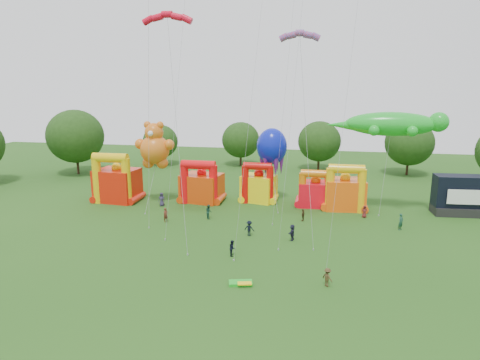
% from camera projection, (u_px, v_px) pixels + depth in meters
% --- Properties ---
extents(ground, '(160.00, 160.00, 0.00)m').
position_uv_depth(ground, '(210.00, 303.00, 33.61)').
color(ground, '#204C15').
rests_on(ground, ground).
extents(tree_ring, '(121.49, 123.57, 12.07)m').
position_uv_depth(tree_ring, '(197.00, 224.00, 33.00)').
color(tree_ring, '#352314').
rests_on(tree_ring, ground).
extents(bouncy_castle_0, '(6.18, 5.16, 7.29)m').
position_uv_depth(bouncy_castle_0, '(116.00, 183.00, 61.76)').
color(bouncy_castle_0, red).
rests_on(bouncy_castle_0, ground).
extents(bouncy_castle_1, '(6.11, 5.23, 6.28)m').
position_uv_depth(bouncy_castle_1, '(201.00, 185.00, 61.66)').
color(bouncy_castle_1, red).
rests_on(bouncy_castle_1, ground).
extents(bouncy_castle_2, '(5.28, 4.63, 5.94)m').
position_uv_depth(bouncy_castle_2, '(258.00, 186.00, 61.66)').
color(bouncy_castle_2, yellow).
rests_on(bouncy_castle_2, ground).
extents(bouncy_castle_3, '(4.63, 3.76, 5.39)m').
position_uv_depth(bouncy_castle_3, '(315.00, 192.00, 59.35)').
color(bouncy_castle_3, red).
rests_on(bouncy_castle_3, ground).
extents(bouncy_castle_4, '(5.59, 4.65, 6.44)m').
position_uv_depth(bouncy_castle_4, '(345.00, 192.00, 57.92)').
color(bouncy_castle_4, '#F7560D').
rests_on(bouncy_castle_4, ground).
extents(stage_trailer, '(8.33, 3.57, 5.23)m').
position_uv_depth(stage_trailer, '(467.00, 196.00, 55.48)').
color(stage_trailer, black).
rests_on(stage_trailer, ground).
extents(teddy_bear_kite, '(5.78, 7.96, 11.74)m').
position_uv_depth(teddy_bear_kite, '(154.00, 155.00, 59.67)').
color(teddy_bear_kite, orange).
rests_on(teddy_bear_kite, ground).
extents(gecko_kite, '(15.12, 5.00, 13.38)m').
position_uv_depth(gecko_kite, '(390.00, 132.00, 54.85)').
color(gecko_kite, green).
rests_on(gecko_kite, ground).
extents(octopus_kite, '(4.33, 8.47, 10.68)m').
position_uv_depth(octopus_kite, '(273.00, 162.00, 60.44)').
color(octopus_kite, '#0B18B0').
rests_on(octopus_kite, ground).
extents(parafoil_kites, '(21.48, 11.49, 31.83)m').
position_uv_depth(parafoil_kites, '(216.00, 130.00, 44.10)').
color(parafoil_kites, red).
rests_on(parafoil_kites, ground).
extents(diamond_kites, '(19.86, 19.80, 34.64)m').
position_uv_depth(diamond_kites, '(266.00, 96.00, 44.09)').
color(diamond_kites, red).
rests_on(diamond_kites, ground).
extents(folded_kite_bundle, '(2.18, 1.45, 0.31)m').
position_uv_depth(folded_kite_bundle, '(241.00, 283.00, 36.58)').
color(folded_kite_bundle, green).
rests_on(folded_kite_bundle, ground).
extents(spectator_0, '(1.01, 0.73, 1.92)m').
position_uv_depth(spectator_0, '(162.00, 199.00, 59.64)').
color(spectator_0, '#2F2945').
rests_on(spectator_0, ground).
extents(spectator_1, '(0.73, 0.78, 1.79)m').
position_uv_depth(spectator_1, '(166.00, 215.00, 52.86)').
color(spectator_1, '#5A2419').
rests_on(spectator_1, ground).
extents(spectator_2, '(1.07, 1.13, 1.83)m').
position_uv_depth(spectator_2, '(209.00, 212.00, 54.15)').
color(spectator_2, '#1B4432').
rests_on(spectator_2, ground).
extents(spectator_3, '(1.25, 0.87, 1.77)m').
position_uv_depth(spectator_3, '(249.00, 228.00, 48.05)').
color(spectator_3, black).
rests_on(spectator_3, ground).
extents(spectator_4, '(0.63, 0.99, 1.56)m').
position_uv_depth(spectator_4, '(303.00, 215.00, 53.21)').
color(spectator_4, '#44351B').
rests_on(spectator_4, ground).
extents(spectator_5, '(0.78, 1.74, 1.81)m').
position_uv_depth(spectator_5, '(292.00, 232.00, 46.69)').
color(spectator_5, '#212138').
rests_on(spectator_5, ground).
extents(spectator_6, '(0.83, 0.58, 1.60)m').
position_uv_depth(spectator_6, '(365.00, 212.00, 54.53)').
color(spectator_6, maroon).
rests_on(spectator_6, ground).
extents(spectator_7, '(0.84, 0.85, 1.98)m').
position_uv_depth(spectator_7, '(401.00, 222.00, 49.95)').
color(spectator_7, '#1C4734').
rests_on(spectator_7, ground).
extents(spectator_8, '(0.71, 0.86, 1.61)m').
position_uv_depth(spectator_8, '(232.00, 248.00, 42.56)').
color(spectator_8, black).
rests_on(spectator_8, ground).
extents(spectator_9, '(1.18, 1.17, 1.64)m').
position_uv_depth(spectator_9, '(327.00, 277.00, 36.13)').
color(spectator_9, '#42331A').
rests_on(spectator_9, ground).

